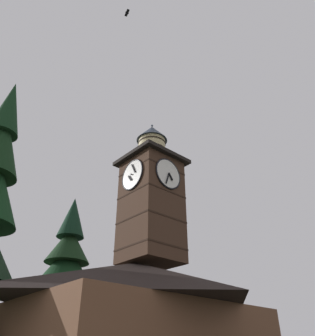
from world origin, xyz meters
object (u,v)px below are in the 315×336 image
Objects in this scene: pine_tree_behind at (62,294)px; flying_bird_high at (127,13)px; building_main at (134,321)px; moon at (117,288)px; clock_tower at (151,197)px.

flying_bird_high is (3.18, 10.24, 16.54)m from pine_tree_behind.
building_main is 6.78× the size of moon.
clock_tower reaches higher than building_main.
clock_tower is at bearing 57.85° from moon.
clock_tower is at bearing 103.07° from pine_tree_behind.
clock_tower is 34.92m from moon.
pine_tree_behind is (0.80, -7.03, 2.10)m from building_main.
pine_tree_behind is 21.23× the size of flying_bird_high.
flying_bird_high is (3.97, 3.21, 18.64)m from building_main.
clock_tower is 0.82× the size of pine_tree_behind.
clock_tower is 17.32× the size of flying_bird_high.
flying_bird_high is at bearing 72.77° from pine_tree_behind.
flying_bird_high is (4.87, 2.95, 11.20)m from clock_tower.
flying_bird_high reaches higher than pine_tree_behind.
building_main is 1.25× the size of clock_tower.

